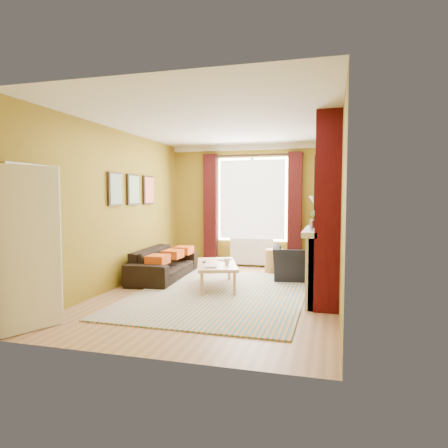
{
  "coord_description": "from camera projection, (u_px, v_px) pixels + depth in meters",
  "views": [
    {
      "loc": [
        1.79,
        -6.31,
        1.63
      ],
      "look_at": [
        0.0,
        0.25,
        1.15
      ],
      "focal_mm": 32.0,
      "sensor_mm": 36.0,
      "label": 1
    }
  ],
  "objects": [
    {
      "name": "coffee_table",
      "position": [
        217.0,
        266.0,
        7.05
      ],
      "size": [
        1.05,
        1.47,
        0.44
      ],
      "rotation": [
        0.0,
        0.0,
        0.33
      ],
      "color": "tan",
      "rests_on": "ground"
    },
    {
      "name": "sofa",
      "position": [
        164.0,
        263.0,
        7.89
      ],
      "size": [
        0.93,
        2.09,
        0.6
      ],
      "primitive_type": "imported",
      "rotation": [
        0.0,
        0.0,
        1.63
      ],
      "color": "black",
      "rests_on": "ground"
    },
    {
      "name": "floor_lamp",
      "position": [
        314.0,
        212.0,
        8.5
      ],
      "size": [
        0.32,
        0.32,
        1.63
      ],
      "rotation": [
        0.0,
        0.0,
        0.4
      ],
      "color": "black",
      "rests_on": "ground"
    },
    {
      "name": "armchair",
      "position": [
        299.0,
        263.0,
        7.7
      ],
      "size": [
        1.12,
        1.01,
        0.66
      ],
      "primitive_type": "imported",
      "rotation": [
        0.0,
        0.0,
        3.27
      ],
      "color": "black",
      "rests_on": "ground"
    },
    {
      "name": "tv_remote",
      "position": [
        204.0,
        262.0,
        7.12
      ],
      "size": [
        0.08,
        0.16,
        0.02
      ],
      "rotation": [
        0.0,
        0.0,
        0.2
      ],
      "color": "#242426",
      "rests_on": "coffee_table"
    },
    {
      "name": "striped_rug",
      "position": [
        221.0,
        294.0,
        6.61
      ],
      "size": [
        2.76,
        3.8,
        0.02
      ],
      "rotation": [
        0.0,
        0.0,
        -0.01
      ],
      "color": "teal",
      "rests_on": "ground"
    },
    {
      "name": "mug",
      "position": [
        227.0,
        262.0,
        6.9
      ],
      "size": [
        0.13,
        0.13,
        0.1
      ],
      "primitive_type": "imported",
      "rotation": [
        0.0,
        0.0,
        0.22
      ],
      "color": "#999999",
      "rests_on": "coffee_table"
    },
    {
      "name": "room_walls",
      "position": [
        261.0,
        211.0,
        6.67
      ],
      "size": [
        3.82,
        5.54,
        2.83
      ],
      "color": "olive",
      "rests_on": "ground"
    },
    {
      "name": "book_a",
      "position": [
        206.0,
        266.0,
        6.68
      ],
      "size": [
        0.22,
        0.27,
        0.02
      ],
      "primitive_type": "imported",
      "rotation": [
        0.0,
        0.0,
        0.13
      ],
      "color": "#999999",
      "rests_on": "coffee_table"
    },
    {
      "name": "ground",
      "position": [
        220.0,
        294.0,
        6.65
      ],
      "size": [
        5.5,
        5.5,
        0.0
      ],
      "primitive_type": "plane",
      "color": "#8D6240",
      "rests_on": "ground"
    },
    {
      "name": "book_b",
      "position": [
        221.0,
        259.0,
        7.46
      ],
      "size": [
        0.26,
        0.3,
        0.02
      ],
      "primitive_type": "imported",
      "rotation": [
        0.0,
        0.0,
        -0.3
      ],
      "color": "#999999",
      "rests_on": "coffee_table"
    },
    {
      "name": "wicker_stool",
      "position": [
        274.0,
        261.0,
        8.54
      ],
      "size": [
        0.5,
        0.5,
        0.49
      ],
      "rotation": [
        0.0,
        0.0,
        0.32
      ],
      "color": "#9C7743",
      "rests_on": "ground"
    }
  ]
}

